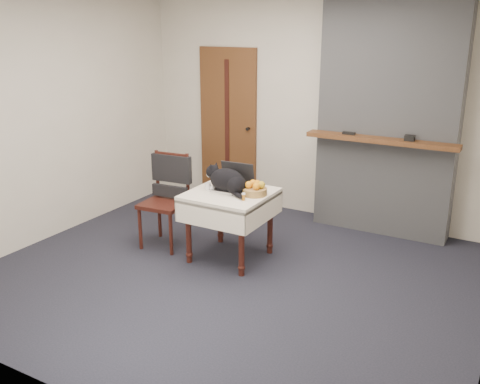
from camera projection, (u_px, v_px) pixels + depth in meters
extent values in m
plane|color=black|center=(231.00, 274.00, 5.10)|extent=(4.50, 4.50, 0.00)
cube|color=beige|center=(316.00, 110.00, 6.36)|extent=(4.50, 0.02, 2.60)
cube|color=beige|center=(51.00, 119.00, 5.76)|extent=(0.02, 4.00, 2.60)
cube|color=brown|center=(228.00, 126.00, 6.99)|extent=(0.82, 0.05, 2.00)
cube|color=#33130D|center=(227.00, 126.00, 6.97)|extent=(0.06, 0.01, 1.70)
cylinder|color=black|center=(248.00, 129.00, 6.81)|extent=(0.04, 0.06, 0.04)
cube|color=gray|center=(388.00, 118.00, 5.81)|extent=(1.50, 0.30, 2.60)
cube|color=brown|center=(380.00, 140.00, 5.68)|extent=(1.62, 0.18, 0.05)
cube|color=black|center=(349.00, 133.00, 5.83)|extent=(0.14, 0.04, 0.03)
cube|color=black|center=(410.00, 138.00, 5.52)|extent=(0.10, 0.07, 0.06)
cylinder|color=#33130D|center=(189.00, 232.00, 5.27)|extent=(0.06, 0.06, 0.64)
sphere|color=#33130D|center=(189.00, 255.00, 5.34)|extent=(0.07, 0.07, 0.07)
cylinder|color=#33130D|center=(241.00, 244.00, 4.99)|extent=(0.06, 0.06, 0.64)
sphere|color=#33130D|center=(241.00, 268.00, 5.06)|extent=(0.07, 0.07, 0.07)
cylinder|color=#33130D|center=(220.00, 214.00, 5.76)|extent=(0.06, 0.06, 0.64)
sphere|color=#33130D|center=(221.00, 235.00, 5.84)|extent=(0.07, 0.07, 0.07)
cylinder|color=#33130D|center=(270.00, 224.00, 5.48)|extent=(0.06, 0.06, 0.64)
sphere|color=#33130D|center=(270.00, 246.00, 5.56)|extent=(0.07, 0.07, 0.07)
cube|color=beige|center=(230.00, 195.00, 5.27)|extent=(0.78, 0.78, 0.06)
cube|color=beige|center=(209.00, 217.00, 4.98)|extent=(0.78, 0.01, 0.22)
cube|color=beige|center=(249.00, 195.00, 5.62)|extent=(0.78, 0.01, 0.22)
cube|color=beige|center=(198.00, 200.00, 5.48)|extent=(0.01, 0.78, 0.22)
cube|color=beige|center=(265.00, 212.00, 5.12)|extent=(0.01, 0.78, 0.22)
cube|color=#B7B7BC|center=(231.00, 190.00, 5.29)|extent=(0.37, 0.26, 0.02)
cube|color=black|center=(231.00, 189.00, 5.28)|extent=(0.30, 0.18, 0.00)
cube|color=black|center=(238.00, 174.00, 5.37)|extent=(0.36, 0.08, 0.24)
cube|color=#ACDAFB|center=(238.00, 174.00, 5.37)|extent=(0.33, 0.07, 0.22)
ellipsoid|color=black|center=(227.00, 180.00, 5.23)|extent=(0.40, 0.27, 0.24)
ellipsoid|color=black|center=(236.00, 185.00, 5.17)|extent=(0.22, 0.24, 0.19)
sphere|color=black|center=(213.00, 172.00, 5.33)|extent=(0.15, 0.15, 0.14)
ellipsoid|color=white|center=(209.00, 174.00, 5.36)|extent=(0.07, 0.08, 0.07)
ellipsoid|color=white|center=(216.00, 182.00, 5.34)|extent=(0.07, 0.09, 0.09)
cone|color=black|center=(211.00, 166.00, 5.27)|extent=(0.05, 0.06, 0.06)
cone|color=black|center=(216.00, 164.00, 5.33)|extent=(0.05, 0.06, 0.06)
cylinder|color=black|center=(237.00, 195.00, 5.09)|extent=(0.20, 0.13, 0.04)
sphere|color=white|center=(212.00, 188.00, 5.32)|extent=(0.05, 0.05, 0.05)
sphere|color=white|center=(218.00, 186.00, 5.39)|extent=(0.05, 0.05, 0.05)
cylinder|color=silver|center=(208.00, 186.00, 5.33)|extent=(0.06, 0.06, 0.07)
cylinder|color=#A25F14|center=(244.00, 197.00, 5.01)|extent=(0.03, 0.03, 0.06)
cylinder|color=white|center=(244.00, 194.00, 5.00)|extent=(0.03, 0.03, 0.01)
cylinder|color=#AB7F45|center=(255.00, 191.00, 5.17)|extent=(0.24, 0.24, 0.07)
sphere|color=orange|center=(249.00, 185.00, 5.15)|extent=(0.07, 0.07, 0.07)
sphere|color=orange|center=(256.00, 186.00, 5.10)|extent=(0.07, 0.07, 0.07)
sphere|color=orange|center=(257.00, 184.00, 5.19)|extent=(0.07, 0.07, 0.07)
sphere|color=gold|center=(261.00, 185.00, 5.15)|extent=(0.07, 0.07, 0.07)
sphere|color=orange|center=(253.00, 183.00, 5.20)|extent=(0.07, 0.07, 0.07)
cube|color=black|center=(246.00, 194.00, 5.20)|extent=(0.13, 0.05, 0.01)
cube|color=#33130D|center=(164.00, 204.00, 5.63)|extent=(0.48, 0.48, 0.04)
cylinder|color=#33130D|center=(140.00, 228.00, 5.61)|extent=(0.04, 0.04, 0.47)
cylinder|color=#33130D|center=(171.00, 234.00, 5.46)|extent=(0.04, 0.04, 0.47)
cylinder|color=#33130D|center=(159.00, 217.00, 5.93)|extent=(0.04, 0.04, 0.47)
cylinder|color=#33130D|center=(189.00, 222.00, 5.79)|extent=(0.04, 0.04, 0.47)
cylinder|color=#33130D|center=(157.00, 174.00, 5.78)|extent=(0.04, 0.04, 0.52)
cylinder|color=#33130D|center=(188.00, 178.00, 5.64)|extent=(0.04, 0.04, 0.52)
cube|color=#33130D|center=(172.00, 166.00, 5.68)|extent=(0.38, 0.07, 0.29)
cube|color=black|center=(171.00, 168.00, 5.68)|extent=(0.46, 0.10, 0.29)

